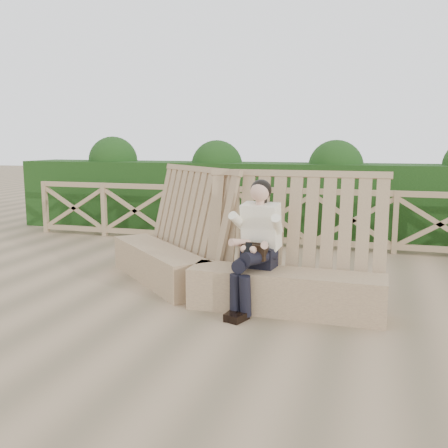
% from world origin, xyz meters
% --- Properties ---
extents(ground, '(60.00, 60.00, 0.00)m').
position_xyz_m(ground, '(0.00, 0.00, 0.00)').
color(ground, brown).
rests_on(ground, ground).
extents(bench, '(4.02, 2.14, 1.61)m').
position_xyz_m(bench, '(-0.05, 0.37, 0.41)').
color(bench, '#806249').
rests_on(bench, ground).
extents(woman, '(0.47, 0.93, 1.50)m').
position_xyz_m(woman, '(0.53, -0.06, 0.80)').
color(woman, black).
rests_on(woman, ground).
extents(guardrail, '(10.10, 0.09, 1.10)m').
position_xyz_m(guardrail, '(0.00, 3.50, 0.55)').
color(guardrail, '#927B55').
rests_on(guardrail, ground).
extents(hedge, '(12.00, 1.20, 1.50)m').
position_xyz_m(hedge, '(0.00, 4.70, 0.75)').
color(hedge, black).
rests_on(hedge, ground).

